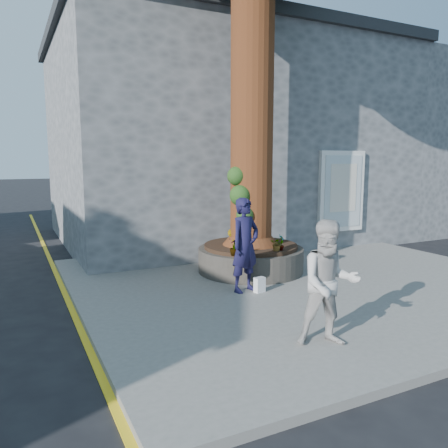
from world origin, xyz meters
name	(u,v)px	position (x,y,z in m)	size (l,w,h in m)	color
ground	(268,309)	(0.00, 0.00, 0.00)	(120.00, 120.00, 0.00)	black
pavement	(304,281)	(1.50, 1.00, 0.06)	(9.00, 8.00, 0.12)	slate
yellow_line	(75,318)	(-3.05, 1.00, 0.00)	(0.10, 30.00, 0.01)	yellow
stone_shop	(218,142)	(2.50, 7.20, 3.16)	(10.30, 8.30, 6.30)	#55575A
neighbour_shop	(392,149)	(10.50, 7.20, 3.00)	(6.00, 8.00, 6.00)	#55575A
planter	(251,258)	(0.80, 2.00, 0.41)	(2.30, 2.30, 0.60)	black
man	(245,245)	(-0.03, 0.75, 0.99)	(0.64, 0.42, 1.75)	#151335
woman	(329,283)	(-0.21, -1.83, 0.96)	(0.81, 0.63, 1.67)	#BAB6B2
shopping_bag	(260,285)	(0.17, 0.56, 0.26)	(0.20, 0.12, 0.28)	white
plant_a	(281,242)	(1.03, 1.15, 0.89)	(0.18, 0.12, 0.34)	gray
plant_b	(232,238)	(0.37, 2.07, 0.89)	(0.19, 0.18, 0.34)	gray
plant_c	(234,247)	(-0.05, 1.15, 0.89)	(0.19, 0.19, 0.34)	gray
plant_d	(277,244)	(0.93, 1.15, 0.86)	(0.26, 0.23, 0.29)	gray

